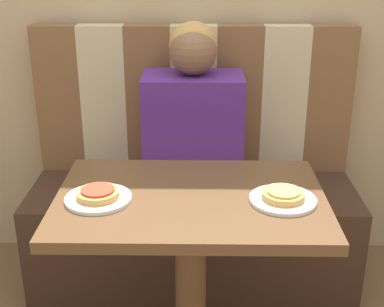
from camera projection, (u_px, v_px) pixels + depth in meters
booth_seat at (193, 234)px, 2.37m from camera, size 1.38×0.50×0.45m
booth_backrest at (194, 100)px, 2.36m from camera, size 1.38×0.08×0.65m
dining_table at (191, 231)px, 1.67m from camera, size 0.82×0.56×0.71m
person at (193, 116)px, 2.17m from camera, size 0.40×0.25×0.70m
plate_left at (98, 199)px, 1.59m from camera, size 0.20×0.20×0.01m
plate_right at (283, 200)px, 1.59m from camera, size 0.20×0.20×0.01m
pizza_left at (98, 193)px, 1.59m from camera, size 0.13×0.13×0.03m
pizza_right at (283, 194)px, 1.58m from camera, size 0.13×0.13×0.03m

